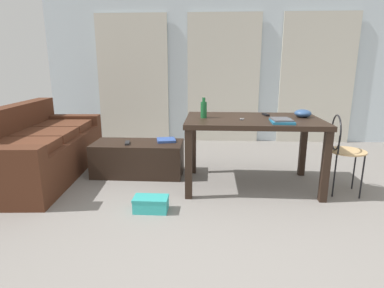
{
  "coord_description": "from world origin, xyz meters",
  "views": [
    {
      "loc": [
        -0.2,
        -1.94,
        1.31
      ],
      "look_at": [
        -0.41,
        1.6,
        0.42
      ],
      "focal_mm": 29.47,
      "sensor_mm": 36.0,
      "label": 1
    }
  ],
  "objects_px": {
    "shoebox": "(151,204)",
    "tv_remote_primary": "(127,143)",
    "wire_chair": "(342,145)",
    "tv_remote_on_table": "(266,115)",
    "bottle_near": "(204,109)",
    "bowl": "(303,113)",
    "couch": "(38,149)",
    "magazine": "(166,140)",
    "craft_table": "(253,127)",
    "coffee_table": "(138,158)",
    "book_stack": "(282,121)",
    "scissors": "(242,119)"
  },
  "relations": [
    {
      "from": "coffee_table",
      "to": "scissors",
      "type": "height_order",
      "value": "scissors"
    },
    {
      "from": "coffee_table",
      "to": "shoebox",
      "type": "bearing_deg",
      "value": -71.15
    },
    {
      "from": "shoebox",
      "to": "tv_remote_primary",
      "type": "bearing_deg",
      "value": 115.86
    },
    {
      "from": "wire_chair",
      "to": "magazine",
      "type": "xyz_separation_m",
      "value": [
        -1.88,
        0.53,
        -0.11
      ]
    },
    {
      "from": "coffee_table",
      "to": "book_stack",
      "type": "distance_m",
      "value": 1.76
    },
    {
      "from": "bowl",
      "to": "wire_chair",
      "type": "bearing_deg",
      "value": -35.34
    },
    {
      "from": "tv_remote_primary",
      "to": "tv_remote_on_table",
      "type": "bearing_deg",
      "value": -12.52
    },
    {
      "from": "craft_table",
      "to": "shoebox",
      "type": "bearing_deg",
      "value": -144.71
    },
    {
      "from": "wire_chair",
      "to": "tv_remote_on_table",
      "type": "xyz_separation_m",
      "value": [
        -0.72,
        0.35,
        0.25
      ]
    },
    {
      "from": "bottle_near",
      "to": "scissors",
      "type": "distance_m",
      "value": 0.42
    },
    {
      "from": "tv_remote_on_table",
      "to": "wire_chair",
      "type": "bearing_deg",
      "value": -35.67
    },
    {
      "from": "bowl",
      "to": "tv_remote_primary",
      "type": "xyz_separation_m",
      "value": [
        -1.98,
        0.12,
        -0.39
      ]
    },
    {
      "from": "book_stack",
      "to": "tv_remote_primary",
      "type": "height_order",
      "value": "book_stack"
    },
    {
      "from": "tv_remote_on_table",
      "to": "magazine",
      "type": "relative_size",
      "value": 0.64
    },
    {
      "from": "bowl",
      "to": "book_stack",
      "type": "xyz_separation_m",
      "value": [
        -0.29,
        -0.34,
        -0.02
      ]
    },
    {
      "from": "couch",
      "to": "bowl",
      "type": "height_order",
      "value": "bowl"
    },
    {
      "from": "book_stack",
      "to": "magazine",
      "type": "xyz_separation_m",
      "value": [
        -1.24,
        0.62,
        -0.36
      ]
    },
    {
      "from": "tv_remote_on_table",
      "to": "scissors",
      "type": "relative_size",
      "value": 1.27
    },
    {
      "from": "scissors",
      "to": "shoebox",
      "type": "xyz_separation_m",
      "value": [
        -0.86,
        -0.61,
        -0.69
      ]
    },
    {
      "from": "tv_remote_on_table",
      "to": "shoebox",
      "type": "distance_m",
      "value": 1.62
    },
    {
      "from": "wire_chair",
      "to": "magazine",
      "type": "bearing_deg",
      "value": 164.34
    },
    {
      "from": "bowl",
      "to": "tv_remote_on_table",
      "type": "xyz_separation_m",
      "value": [
        -0.38,
        0.1,
        -0.03
      ]
    },
    {
      "from": "coffee_table",
      "to": "magazine",
      "type": "bearing_deg",
      "value": 14.67
    },
    {
      "from": "craft_table",
      "to": "shoebox",
      "type": "height_order",
      "value": "craft_table"
    },
    {
      "from": "tv_remote_primary",
      "to": "shoebox",
      "type": "distance_m",
      "value": 1.08
    },
    {
      "from": "bowl",
      "to": "magazine",
      "type": "bearing_deg",
      "value": 169.58
    },
    {
      "from": "tv_remote_on_table",
      "to": "scissors",
      "type": "xyz_separation_m",
      "value": [
        -0.29,
        -0.3,
        -0.01
      ]
    },
    {
      "from": "couch",
      "to": "magazine",
      "type": "xyz_separation_m",
      "value": [
        1.52,
        0.2,
        0.09
      ]
    },
    {
      "from": "couch",
      "to": "wire_chair",
      "type": "distance_m",
      "value": 3.42
    },
    {
      "from": "couch",
      "to": "shoebox",
      "type": "relative_size",
      "value": 6.64
    },
    {
      "from": "couch",
      "to": "bottle_near",
      "type": "distance_m",
      "value": 2.06
    },
    {
      "from": "bottle_near",
      "to": "book_stack",
      "type": "relative_size",
      "value": 0.72
    },
    {
      "from": "couch",
      "to": "bowl",
      "type": "relative_size",
      "value": 11.79
    },
    {
      "from": "bottle_near",
      "to": "bowl",
      "type": "bearing_deg",
      "value": 5.74
    },
    {
      "from": "book_stack",
      "to": "shoebox",
      "type": "relative_size",
      "value": 0.95
    },
    {
      "from": "tv_remote_on_table",
      "to": "magazine",
      "type": "distance_m",
      "value": 1.22
    },
    {
      "from": "coffee_table",
      "to": "bowl",
      "type": "distance_m",
      "value": 1.97
    },
    {
      "from": "magazine",
      "to": "bowl",
      "type": "bearing_deg",
      "value": -23.53
    },
    {
      "from": "wire_chair",
      "to": "bottle_near",
      "type": "distance_m",
      "value": 1.46
    },
    {
      "from": "book_stack",
      "to": "tv_remote_on_table",
      "type": "relative_size",
      "value": 2.13
    },
    {
      "from": "coffee_table",
      "to": "tv_remote_primary",
      "type": "xyz_separation_m",
      "value": [
        -0.11,
        -0.07,
        0.21
      ]
    },
    {
      "from": "scissors",
      "to": "tv_remote_primary",
      "type": "bearing_deg",
      "value": 166.44
    },
    {
      "from": "craft_table",
      "to": "coffee_table",
      "type": "bearing_deg",
      "value": 167.36
    },
    {
      "from": "tv_remote_primary",
      "to": "scissors",
      "type": "bearing_deg",
      "value": -25.44
    },
    {
      "from": "couch",
      "to": "magazine",
      "type": "distance_m",
      "value": 1.54
    },
    {
      "from": "scissors",
      "to": "wire_chair",
      "type": "bearing_deg",
      "value": -2.88
    },
    {
      "from": "coffee_table",
      "to": "shoebox",
      "type": "height_order",
      "value": "coffee_table"
    },
    {
      "from": "craft_table",
      "to": "bottle_near",
      "type": "relative_size",
      "value": 6.56
    },
    {
      "from": "bottle_near",
      "to": "book_stack",
      "type": "bearing_deg",
      "value": -16.6
    },
    {
      "from": "shoebox",
      "to": "bowl",
      "type": "bearing_deg",
      "value": 27.64
    }
  ]
}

